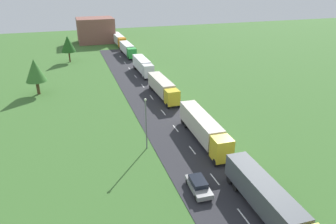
% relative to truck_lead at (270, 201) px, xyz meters
% --- Properties ---
extents(road, '(10.00, 140.00, 0.06)m').
position_rel_truck_lead_xyz_m(road, '(-2.20, 13.10, -2.04)').
color(road, '#2B2B30').
rests_on(road, ground).
extents(lane_marking_centre, '(0.16, 124.79, 0.01)m').
position_rel_truck_lead_xyz_m(lane_marking_centre, '(-2.20, 11.36, -2.00)').
color(lane_marking_centre, white).
rests_on(lane_marking_centre, road).
extents(truck_lead, '(2.80, 14.49, 3.43)m').
position_rel_truck_lead_xyz_m(truck_lead, '(0.00, 0.00, 0.00)').
color(truck_lead, yellow).
rests_on(truck_lead, road).
extents(truck_second, '(2.89, 14.49, 3.62)m').
position_rel_truck_lead_xyz_m(truck_second, '(0.35, 16.77, 0.10)').
color(truck_second, yellow).
rests_on(truck_second, road).
extents(truck_third, '(2.75, 13.03, 3.48)m').
position_rel_truck_lead_xyz_m(truck_third, '(0.07, 36.02, 0.01)').
color(truck_third, yellow).
rests_on(truck_third, road).
extents(truck_fourth, '(2.60, 12.09, 3.55)m').
position_rel_truck_lead_xyz_m(truck_fourth, '(0.22, 53.35, 0.04)').
color(truck_fourth, white).
rests_on(truck_fourth, road).
extents(truck_fifth, '(2.82, 12.59, 3.44)m').
position_rel_truck_lead_xyz_m(truck_fifth, '(0.37, 73.29, -0.01)').
color(truck_fifth, green).
rests_on(truck_fifth, road).
extents(truck_sixth, '(2.88, 14.34, 3.51)m').
position_rel_truck_lead_xyz_m(truck_sixth, '(0.39, 90.07, 0.05)').
color(truck_sixth, orange).
rests_on(truck_sixth, road).
extents(car_second, '(2.10, 4.47, 1.44)m').
position_rel_truck_lead_xyz_m(car_second, '(-4.93, 6.10, -1.25)').
color(car_second, gray).
rests_on(car_second, road).
extents(lamppost_second, '(0.36, 0.36, 7.58)m').
position_rel_truck_lead_xyz_m(lamppost_second, '(-8.09, 17.22, 2.19)').
color(lamppost_second, slate).
rests_on(lamppost_second, ground).
extents(tree_oak, '(4.02, 4.02, 7.33)m').
position_rel_truck_lead_xyz_m(tree_oak, '(-16.82, 70.88, 3.02)').
color(tree_oak, '#513823').
rests_on(tree_oak, ground).
extents(tree_birch, '(4.14, 4.14, 7.33)m').
position_rel_truck_lead_xyz_m(tree_birch, '(-23.85, 45.57, 2.93)').
color(tree_birch, '#513823').
rests_on(tree_birch, ground).
extents(distant_building, '(12.86, 10.32, 8.70)m').
position_rel_truck_lead_xyz_m(distant_building, '(-6.49, 97.66, 2.28)').
color(distant_building, brown).
rests_on(distant_building, ground).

